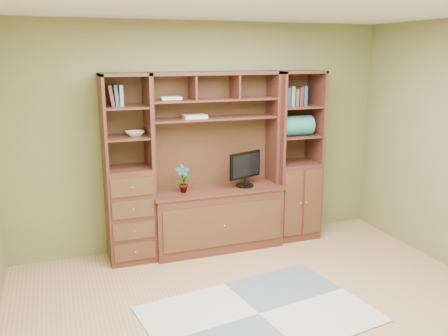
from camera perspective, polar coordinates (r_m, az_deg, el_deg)
name	(u,v)px	position (r m, az deg, el deg)	size (l,w,h in m)	color
room	(281,177)	(3.75, 6.87, -1.02)	(4.60, 4.10, 2.64)	tan
center_hutch	(217,163)	(5.40, -0.86, 0.57)	(1.54, 0.53, 2.05)	#4A231A
left_tower	(128,170)	(5.21, -11.46, -0.19)	(0.50, 0.45, 2.05)	#4A231A
right_tower	(295,156)	(5.84, 8.56, 1.42)	(0.55, 0.45, 2.05)	#4A231A
rug	(259,314)	(4.38, 4.23, -17.13)	(1.92, 1.28, 0.01)	#979C9C
monitor	(245,163)	(5.48, 2.55, 0.62)	(0.46, 0.20, 0.56)	black
orchid	(183,179)	(5.28, -4.97, -1.30)	(0.17, 0.11, 0.32)	#A05036
magazines	(195,116)	(5.32, -3.56, 6.21)	(0.25, 0.19, 0.04)	beige
bowl	(135,133)	(5.14, -10.66, 4.11)	(0.20, 0.20, 0.05)	white
blanket_teal	(295,126)	(5.71, 8.52, 5.06)	(0.41, 0.24, 0.24)	#2A6E6E
blanket_red	(299,125)	(5.88, 8.95, 5.18)	(0.39, 0.22, 0.22)	brown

